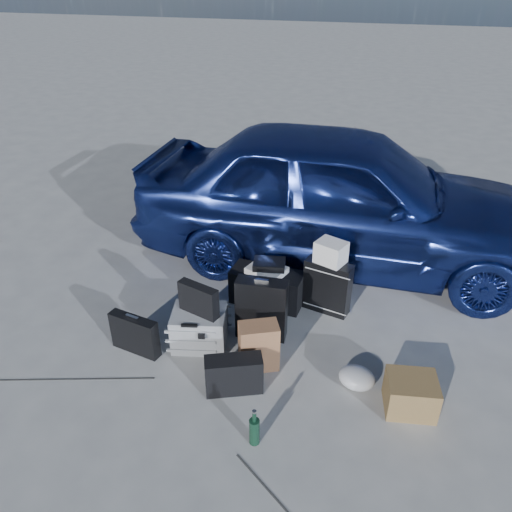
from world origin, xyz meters
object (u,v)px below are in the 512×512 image
(briefcase, at_px, (135,334))
(green_bottle, at_px, (254,427))
(duffel_bag, at_px, (267,287))
(suitcase_left, at_px, (261,309))
(suitcase_right, at_px, (327,287))
(cardboard_box, at_px, (411,394))
(pelican_case, at_px, (200,328))
(car, at_px, (342,196))

(briefcase, distance_m, green_bottle, 1.45)
(duffel_bag, bearing_deg, suitcase_left, -76.32)
(suitcase_left, distance_m, suitcase_right, 0.76)
(suitcase_right, bearing_deg, duffel_bag, -163.13)
(suitcase_right, relative_size, cardboard_box, 1.45)
(pelican_case, bearing_deg, green_bottle, -62.97)
(suitcase_right, distance_m, cardboard_box, 1.38)
(car, xyz_separation_m, pelican_case, (-0.94, -1.93, -0.60))
(briefcase, bearing_deg, pelican_case, 37.58)
(suitcase_left, bearing_deg, briefcase, -156.75)
(suitcase_left, bearing_deg, cardboard_box, -25.64)
(briefcase, xyz_separation_m, green_bottle, (1.30, -0.65, -0.03))
(suitcase_right, distance_m, green_bottle, 1.76)
(briefcase, bearing_deg, cardboard_box, 10.31)
(suitcase_left, height_order, cardboard_box, suitcase_left)
(pelican_case, height_order, briefcase, briefcase)
(pelican_case, distance_m, briefcase, 0.57)
(briefcase, distance_m, suitcase_left, 1.14)
(briefcase, relative_size, suitcase_right, 0.86)
(pelican_case, xyz_separation_m, briefcase, (-0.50, -0.26, 0.01))
(suitcase_left, relative_size, cardboard_box, 1.59)
(green_bottle, bearing_deg, cardboard_box, 32.24)
(pelican_case, bearing_deg, suitcase_right, 25.75)
(suitcase_left, xyz_separation_m, duffel_bag, (-0.09, 0.52, -0.12))
(pelican_case, xyz_separation_m, duffel_bag, (0.41, 0.79, 0.01))
(car, relative_size, suitcase_right, 8.36)
(suitcase_right, height_order, duffel_bag, suitcase_right)
(briefcase, bearing_deg, green_bottle, -16.54)
(pelican_case, relative_size, briefcase, 1.01)
(pelican_case, distance_m, cardboard_box, 1.86)
(cardboard_box, bearing_deg, suitcase_left, 159.08)
(pelican_case, relative_size, suitcase_left, 0.79)
(pelican_case, bearing_deg, car, 49.84)
(car, height_order, duffel_bag, car)
(briefcase, relative_size, suitcase_left, 0.78)
(pelican_case, distance_m, duffel_bag, 0.89)
(pelican_case, relative_size, cardboard_box, 1.26)
(suitcase_left, bearing_deg, suitcase_right, 43.83)
(pelican_case, xyz_separation_m, cardboard_box, (1.85, -0.25, -0.03))
(suitcase_left, bearing_deg, duffel_bag, 95.54)
(car, bearing_deg, pelican_case, 151.55)
(briefcase, distance_m, cardboard_box, 2.35)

